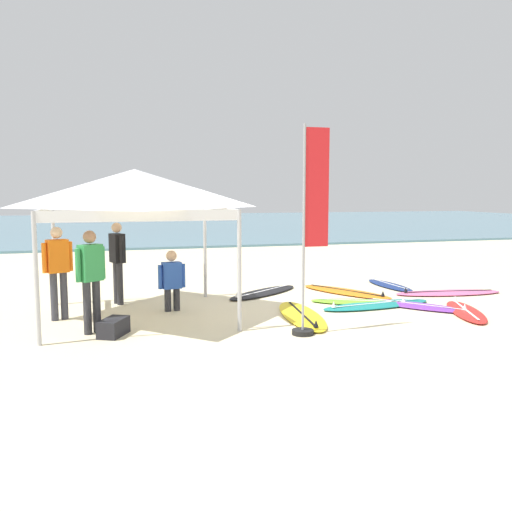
# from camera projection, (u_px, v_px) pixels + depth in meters

# --- Properties ---
(ground_plane) EXTENTS (80.00, 80.00, 0.00)m
(ground_plane) POSITION_uv_depth(u_px,v_px,m) (258.00, 309.00, 10.77)
(ground_plane) COLOR beige
(sea) EXTENTS (80.00, 36.00, 0.10)m
(sea) POSITION_uv_depth(u_px,v_px,m) (145.00, 224.00, 39.62)
(sea) COLOR #568499
(sea) RESTS_ON ground
(canopy_tent) EXTENTS (3.27, 3.27, 2.75)m
(canopy_tent) POSITION_uv_depth(u_px,v_px,m) (135.00, 189.00, 9.89)
(canopy_tent) COLOR #B7B7BC
(canopy_tent) RESTS_ON ground
(surfboard_pink) EXTENTS (2.60, 0.99, 0.19)m
(surfboard_pink) POSITION_uv_depth(u_px,v_px,m) (448.00, 293.00, 12.41)
(surfboard_pink) COLOR pink
(surfboard_pink) RESTS_ON ground
(surfboard_orange) EXTENTS (1.73, 2.46, 0.19)m
(surfboard_orange) POSITION_uv_depth(u_px,v_px,m) (346.00, 292.00, 12.52)
(surfboard_orange) COLOR orange
(surfboard_orange) RESTS_ON ground
(surfboard_yellow) EXTENTS (1.00, 2.60, 0.19)m
(surfboard_yellow) POSITION_uv_depth(u_px,v_px,m) (302.00, 315.00, 10.10)
(surfboard_yellow) COLOR yellow
(surfboard_yellow) RESTS_ON ground
(surfboard_navy) EXTENTS (0.56, 1.89, 0.19)m
(surfboard_navy) POSITION_uv_depth(u_px,v_px,m) (389.00, 285.00, 13.41)
(surfboard_navy) COLOR navy
(surfboard_navy) RESTS_ON ground
(surfboard_red) EXTENTS (1.28, 2.09, 0.19)m
(surfboard_red) POSITION_uv_depth(u_px,v_px,m) (466.00, 311.00, 10.44)
(surfboard_red) COLOR red
(surfboard_red) RESTS_ON ground
(surfboard_teal) EXTENTS (2.59, 1.02, 0.19)m
(surfboard_teal) POSITION_uv_depth(u_px,v_px,m) (377.00, 305.00, 11.06)
(surfboard_teal) COLOR #19847F
(surfboard_teal) RESTS_ON ground
(surfboard_black) EXTENTS (2.24, 1.89, 0.19)m
(surfboard_black) POSITION_uv_depth(u_px,v_px,m) (263.00, 292.00, 12.43)
(surfboard_black) COLOR black
(surfboard_black) RESTS_ON ground
(surfboard_purple) EXTENTS (1.89, 2.14, 0.19)m
(surfboard_purple) POSITION_uv_depth(u_px,v_px,m) (418.00, 306.00, 10.96)
(surfboard_purple) COLOR purple
(surfboard_purple) RESTS_ON ground
(surfboard_lime) EXTENTS (2.14, 1.44, 0.19)m
(surfboard_lime) POSITION_uv_depth(u_px,v_px,m) (362.00, 302.00, 11.33)
(surfboard_lime) COLOR #7AD12D
(surfboard_lime) RESTS_ON ground
(person_black) EXTENTS (0.33, 0.52, 1.71)m
(person_black) POSITION_uv_depth(u_px,v_px,m) (117.00, 257.00, 11.19)
(person_black) COLOR #2D2D33
(person_black) RESTS_ON ground
(person_orange) EXTENTS (0.52, 0.34, 1.71)m
(person_orange) POSITION_uv_depth(u_px,v_px,m) (58.00, 266.00, 9.78)
(person_orange) COLOR #383842
(person_orange) RESTS_ON ground
(person_green) EXTENTS (0.46, 0.39, 1.71)m
(person_green) POSITION_uv_depth(u_px,v_px,m) (91.00, 274.00, 8.84)
(person_green) COLOR #2D2D33
(person_green) RESTS_ON ground
(person_blue) EXTENTS (0.54, 0.27, 1.20)m
(person_blue) POSITION_uv_depth(u_px,v_px,m) (172.00, 278.00, 10.58)
(person_blue) COLOR #2D2D33
(person_blue) RESTS_ON ground
(banner_flag) EXTENTS (0.60, 0.36, 3.40)m
(banner_flag) POSITION_uv_depth(u_px,v_px,m) (310.00, 239.00, 8.72)
(banner_flag) COLOR #99999E
(banner_flag) RESTS_ON ground
(gear_bag_near_tent) EXTENTS (0.56, 0.68, 0.28)m
(gear_bag_near_tent) POSITION_uv_depth(u_px,v_px,m) (114.00, 327.00, 8.78)
(gear_bag_near_tent) COLOR #232328
(gear_bag_near_tent) RESTS_ON ground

